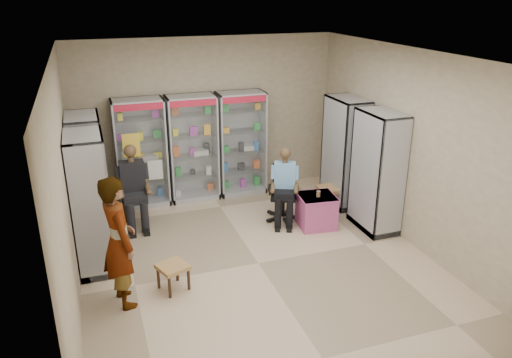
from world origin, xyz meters
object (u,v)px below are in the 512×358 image
object	(u,v)px
cabinet_right_near	(377,172)
office_chair	(283,193)
cabinet_back_right	(241,144)
wooden_chair	(134,197)
standing_man	(119,242)
cabinet_left_near	(91,203)
pink_trunk	(316,211)
woven_stool_b	(173,277)
cabinet_right_far	(345,152)
woven_stool_a	(330,198)
cabinet_back_left	(141,154)
seated_shopkeeper	(285,187)
cabinet_back_mid	(193,148)
cabinet_left_far	(89,177)

from	to	relation	value
cabinet_right_near	office_chair	size ratio (longest dim) A/B	2.05
cabinet_back_right	wooden_chair	world-z (taller)	cabinet_back_right
standing_man	wooden_chair	bearing A→B (deg)	-22.60
cabinet_left_near	pink_trunk	world-z (taller)	cabinet_left_near
woven_stool_b	cabinet_right_far	bearing A→B (deg)	27.76
woven_stool_a	cabinet_right_near	bearing A→B (deg)	-70.50
cabinet_back_left	seated_shopkeeper	xyz separation A→B (m)	(2.21, -1.48, -0.38)
wooden_chair	standing_man	distance (m)	2.41
cabinet_right_near	cabinet_right_far	bearing A→B (deg)	0.00
pink_trunk	wooden_chair	bearing A→B (deg)	158.30
cabinet_left_near	pink_trunk	size ratio (longest dim) A/B	3.44
cabinet_left_near	seated_shopkeeper	size ratio (longest dim) A/B	1.61
cabinet_right_far	cabinet_right_near	xyz separation A→B (m)	(0.00, -1.10, 0.00)
woven_stool_b	wooden_chair	bearing A→B (deg)	96.33
cabinet_right_near	woven_stool_a	size ratio (longest dim) A/B	4.79
cabinet_back_left	cabinet_back_mid	world-z (taller)	same
cabinet_back_right	standing_man	bearing A→B (deg)	-129.72
cabinet_back_left	office_chair	xyz separation A→B (m)	(2.21, -1.43, -0.51)
cabinet_back_left	cabinet_back_right	xyz separation A→B (m)	(1.90, 0.00, 0.00)
cabinet_right_far	cabinet_left_near	xyz separation A→B (m)	(-4.46, -0.90, 0.00)
cabinet_back_left	wooden_chair	bearing A→B (deg)	-108.90
cabinet_left_far	wooden_chair	distance (m)	0.89
cabinet_right_near	woven_stool_a	xyz separation A→B (m)	(-0.33, 0.93, -0.79)
pink_trunk	woven_stool_a	bearing A→B (deg)	45.95
cabinet_right_far	pink_trunk	xyz separation A→B (m)	(-0.89, -0.75, -0.72)
cabinet_back_mid	pink_trunk	bearing A→B (deg)	-48.07
cabinet_left_far	standing_man	world-z (taller)	cabinet_left_far
cabinet_back_right	cabinet_left_near	xyz separation A→B (m)	(-2.83, -2.03, 0.00)
wooden_chair	woven_stool_a	distance (m)	3.51
cabinet_back_right	wooden_chair	size ratio (longest dim) A/B	2.13
cabinet_right_far	woven_stool_b	xyz separation A→B (m)	(-3.53, -1.86, -0.82)
cabinet_right_far	pink_trunk	size ratio (longest dim) A/B	3.44
cabinet_left_near	woven_stool_b	bearing A→B (deg)	44.18
woven_stool_b	standing_man	size ratio (longest dim) A/B	0.21
wooden_chair	cabinet_left_far	bearing A→B (deg)	-163.61
cabinet_left_far	office_chair	world-z (taller)	cabinet_left_far
cabinet_back_mid	seated_shopkeeper	size ratio (longest dim) A/B	1.61
cabinet_back_right	woven_stool_a	distance (m)	2.00
cabinet_right_near	office_chair	distance (m)	1.63
seated_shopkeeper	woven_stool_a	world-z (taller)	seated_shopkeeper
cabinet_right_near	pink_trunk	world-z (taller)	cabinet_right_near
standing_man	cabinet_back_left	bearing A→B (deg)	-24.86
cabinet_back_left	cabinet_back_right	world-z (taller)	same
wooden_chair	woven_stool_b	world-z (taller)	wooden_chair
cabinet_back_right	cabinet_left_near	world-z (taller)	same
woven_stool_a	office_chair	bearing A→B (deg)	-172.30
cabinet_back_mid	wooden_chair	size ratio (longest dim) A/B	2.13
cabinet_left_far	wooden_chair	size ratio (longest dim) A/B	2.13
seated_shopkeeper	woven_stool_b	world-z (taller)	seated_shopkeeper
office_chair	seated_shopkeeper	size ratio (longest dim) A/B	0.79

